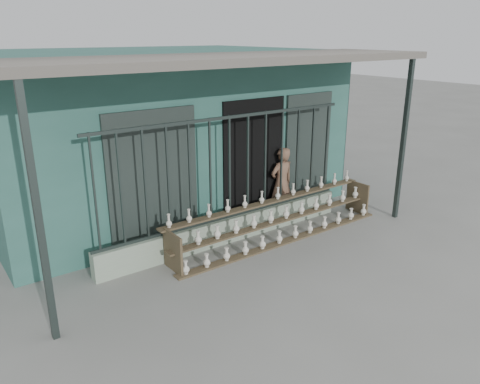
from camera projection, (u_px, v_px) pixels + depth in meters
ground at (277, 268)px, 7.41m from camera, size 60.00×60.00×0.00m
workshop_building at (152, 126)px, 10.11m from camera, size 7.40×6.60×3.21m
parapet_wall at (230, 229)px, 8.33m from camera, size 5.00×0.20×0.45m
security_fence at (230, 168)px, 7.97m from camera, size 5.00×0.04×1.80m
shelf_rack at (279, 219)px, 8.41m from camera, size 4.50×0.68×0.85m
elderly_woman at (282, 183)px, 9.24m from camera, size 0.53×0.35×1.44m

